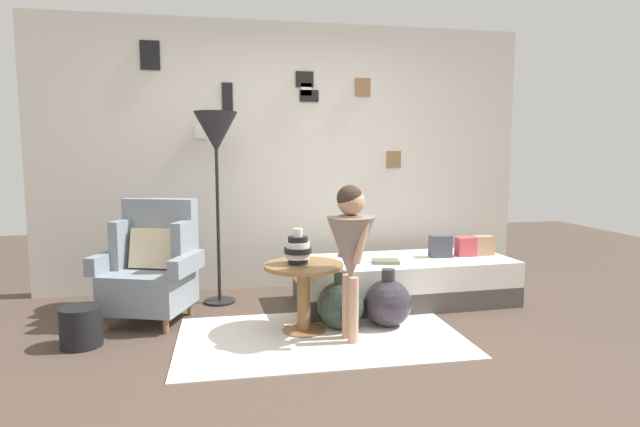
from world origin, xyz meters
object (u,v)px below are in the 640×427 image
demijohn_far (388,302)px  daybed (404,280)px  person_child (351,243)px  demijohn_near (340,305)px  vase_striped (298,249)px  floor_lamp (216,140)px  armchair (153,266)px  magazine_basket (81,327)px  side_table (304,283)px  book_on_daybed (386,261)px

demijohn_far → daybed: bearing=59.6°
person_child → demijohn_near: (-0.01, 0.28, -0.53)m
vase_striped → floor_lamp: floor_lamp is taller
armchair → magazine_basket: size_ratio=3.46×
daybed → floor_lamp: floor_lamp is taller
daybed → demijohn_near: size_ratio=4.31×
daybed → vase_striped: 1.28m
daybed → person_child: (-0.72, -0.86, 0.52)m
daybed → demijohn_near: bearing=-141.3°
side_table → book_on_daybed: 0.91m
vase_striped → person_child: 0.43m
vase_striped → magazine_basket: vase_striped is taller
floor_lamp → magazine_basket: bearing=-135.9°
armchair → floor_lamp: size_ratio=0.57×
daybed → magazine_basket: size_ratio=6.91×
floor_lamp → demijohn_near: (0.92, -0.88, -1.27)m
armchair → person_child: 1.65m
vase_striped → demijohn_far: 0.83m
side_table → demijohn_near: 0.35m
demijohn_near → demijohn_far: bearing=-2.4°
armchair → book_on_daybed: 1.93m
armchair → vase_striped: size_ratio=3.65×
vase_striped → book_on_daybed: size_ratio=1.21×
side_table → demijohn_far: size_ratio=1.31×
demijohn_far → book_on_daybed: bearing=74.4°
daybed → magazine_basket: 2.65m
daybed → magazine_basket: (-2.58, -0.61, -0.06)m
side_table → demijohn_near: size_ratio=1.32×
armchair → side_table: 1.26m
floor_lamp → magazine_basket: size_ratio=6.07×
floor_lamp → demijohn_far: bearing=-34.6°
vase_striped → person_child: size_ratio=0.24×
side_table → floor_lamp: floor_lamp is taller
vase_striped → demijohn_far: bearing=0.2°
vase_striped → magazine_basket: 1.60m
book_on_daybed → magazine_basket: size_ratio=0.79×
armchair → vase_striped: bearing=-24.2°
armchair → demijohn_far: bearing=-15.3°
armchair → book_on_daybed: (1.93, -0.05, -0.02)m
daybed → side_table: size_ratio=3.27×
side_table → book_on_daybed: (0.79, 0.46, 0.04)m
demijohn_near → side_table: bearing=-175.0°
daybed → demijohn_far: demijohn_far is taller
floor_lamp → magazine_basket: 1.85m
vase_striped → demijohn_near: bearing=3.2°
daybed → demijohn_near: demijohn_near is taller
armchair → side_table: bearing=-23.7°
daybed → demijohn_far: 0.69m
armchair → daybed: size_ratio=0.50×
armchair → demijohn_near: (1.44, -0.48, -0.25)m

